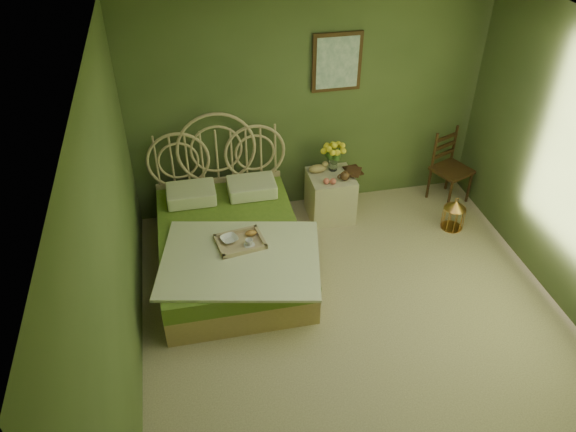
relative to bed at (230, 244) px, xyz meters
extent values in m
plane|color=beige|center=(1.06, -1.23, -0.29)|extent=(4.50, 4.50, 0.00)
plane|color=silver|center=(1.06, -1.23, 2.31)|extent=(4.50, 4.50, 0.00)
plane|color=#576937|center=(1.06, 1.02, 1.01)|extent=(4.00, 0.00, 4.00)
plane|color=#576937|center=(-0.94, -1.23, 1.01)|extent=(0.00, 4.50, 4.50)
cube|color=#39220F|center=(1.35, 1.00, 1.46)|extent=(0.54, 0.03, 0.64)
cube|color=white|center=(1.35, 0.98, 1.46)|extent=(0.46, 0.01, 0.56)
cube|color=tan|center=(0.00, -0.06, -0.15)|extent=(1.42, 1.89, 0.28)
cube|color=olive|center=(0.00, -0.06, 0.09)|extent=(1.42, 1.89, 0.19)
cube|color=white|center=(0.05, -0.49, 0.20)|extent=(1.69, 1.42, 0.03)
cube|color=white|center=(-0.33, 0.60, 0.27)|extent=(0.52, 0.38, 0.15)
cube|color=white|center=(0.33, 0.60, 0.27)|extent=(0.52, 0.38, 0.15)
cube|color=#D0BC8A|center=(0.08, -0.28, 0.20)|extent=(0.50, 0.42, 0.04)
ellipsoid|color=#B77A38|center=(0.20, -0.19, 0.25)|extent=(0.12, 0.07, 0.05)
cube|color=beige|center=(1.25, 0.66, -0.02)|extent=(0.50, 0.50, 0.55)
cylinder|color=silver|center=(1.30, 0.78, 0.35)|extent=(0.10, 0.10, 0.18)
ellipsoid|color=tan|center=(1.11, 0.76, 0.31)|extent=(0.21, 0.11, 0.10)
sphere|color=#DB6555|center=(1.15, 0.51, 0.30)|extent=(0.07, 0.07, 0.07)
sphere|color=#DB6555|center=(1.22, 0.49, 0.30)|extent=(0.07, 0.07, 0.07)
cube|color=#39220F|center=(2.76, 0.67, 0.13)|extent=(0.52, 0.52, 0.04)
cylinder|color=#39220F|center=(2.59, 0.50, -0.08)|extent=(0.03, 0.03, 0.42)
cylinder|color=#39220F|center=(2.93, 0.50, -0.08)|extent=(0.03, 0.03, 0.42)
cylinder|color=#39220F|center=(2.59, 0.84, -0.08)|extent=(0.03, 0.03, 0.42)
cylinder|color=#39220F|center=(2.93, 0.84, -0.08)|extent=(0.03, 0.03, 0.42)
cube|color=#39220F|center=(2.76, 0.84, 0.37)|extent=(0.33, 0.16, 0.47)
cylinder|color=#C3843E|center=(2.58, 0.13, -0.29)|extent=(0.24, 0.24, 0.01)
cylinder|color=#C3843E|center=(2.58, 0.13, -0.16)|extent=(0.24, 0.24, 0.27)
cone|color=#C3843E|center=(2.58, 0.13, 0.03)|extent=(0.24, 0.24, 0.10)
imported|color=#381E0F|center=(1.43, 0.68, 0.27)|extent=(0.20, 0.25, 0.02)
imported|color=#472819|center=(1.43, 0.68, 0.29)|extent=(0.25, 0.28, 0.02)
imported|color=white|center=(-0.02, -0.23, 0.24)|extent=(0.21, 0.21, 0.04)
imported|color=white|center=(0.16, -0.34, 0.26)|extent=(0.09, 0.09, 0.07)
camera|label=1|loc=(-0.34, -4.52, 3.69)|focal=35.00mm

